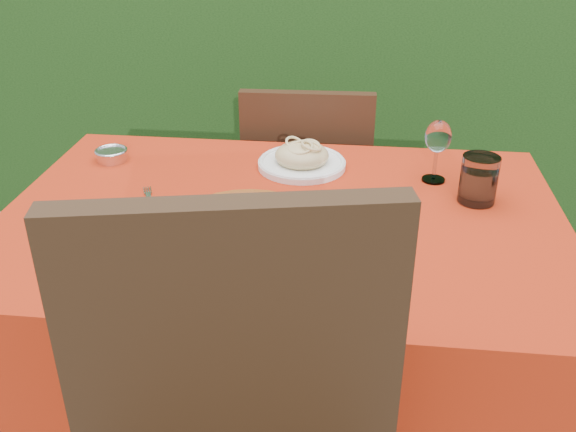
# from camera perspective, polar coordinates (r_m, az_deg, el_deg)

# --- Properties ---
(hedge) EXTENTS (3.20, 0.55, 1.78)m
(hedge) POSITION_cam_1_polar(r_m,az_deg,el_deg) (2.86, 3.44, 17.85)
(hedge) COLOR black
(hedge) RESTS_ON ground
(dining_table) EXTENTS (1.26, 0.86, 0.75)m
(dining_table) POSITION_cam_1_polar(r_m,az_deg,el_deg) (1.51, -0.54, -4.81)
(dining_table) COLOR #4D3118
(dining_table) RESTS_ON ground
(chair_far) EXTENTS (0.41, 0.41, 0.87)m
(chair_far) POSITION_cam_1_polar(r_m,az_deg,el_deg) (2.09, 1.73, 1.94)
(chair_far) COLOR black
(chair_far) RESTS_ON ground
(pizza_plate) EXTENTS (0.34, 0.34, 0.06)m
(pizza_plate) POSITION_cam_1_polar(r_m,az_deg,el_deg) (1.31, -3.73, -1.40)
(pizza_plate) COLOR white
(pizza_plate) RESTS_ON dining_table
(pasta_plate) EXTENTS (0.23, 0.23, 0.06)m
(pasta_plate) POSITION_cam_1_polar(r_m,az_deg,el_deg) (1.66, 1.24, 5.10)
(pasta_plate) COLOR white
(pasta_plate) RESTS_ON dining_table
(water_glass) EXTENTS (0.09, 0.09, 0.11)m
(water_glass) POSITION_cam_1_polar(r_m,az_deg,el_deg) (1.53, 16.56, 2.94)
(water_glass) COLOR silver
(water_glass) RESTS_ON dining_table
(wine_glass) EXTENTS (0.06, 0.06, 0.16)m
(wine_glass) POSITION_cam_1_polar(r_m,az_deg,el_deg) (1.59, 13.19, 6.68)
(wine_glass) COLOR white
(wine_glass) RESTS_ON dining_table
(fork) EXTENTS (0.08, 0.16, 0.00)m
(fork) POSITION_cam_1_polar(r_m,az_deg,el_deg) (1.51, -12.20, 1.08)
(fork) COLOR silver
(fork) RESTS_ON dining_table
(steel_ramekin) EXTENTS (0.08, 0.08, 0.03)m
(steel_ramekin) POSITION_cam_1_polar(r_m,az_deg,el_deg) (1.76, -15.40, 5.19)
(steel_ramekin) COLOR silver
(steel_ramekin) RESTS_ON dining_table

